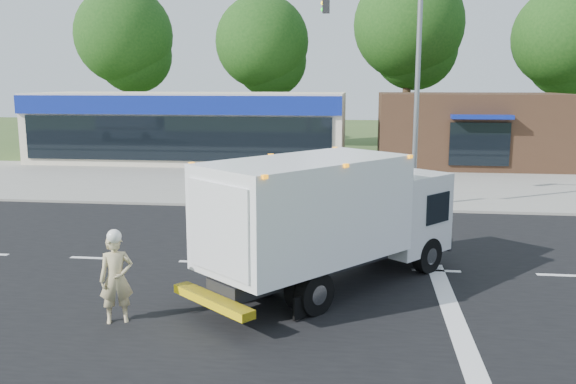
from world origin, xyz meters
name	(u,v)px	position (x,y,z in m)	size (l,w,h in m)	color
ground	(316,267)	(0.00, 0.00, 0.00)	(120.00, 120.00, 0.00)	#385123
road_asphalt	(316,267)	(0.00, 0.00, 0.00)	(60.00, 14.00, 0.02)	black
sidewalk	(333,202)	(0.00, 8.20, 0.06)	(60.00, 2.40, 0.12)	gray
parking_apron	(339,180)	(0.00, 14.00, 0.01)	(60.00, 9.00, 0.02)	gray
lane_markings	(370,286)	(1.35, -1.35, 0.02)	(55.20, 7.00, 0.01)	silver
ems_box_truck	(330,213)	(0.41, -1.54, 1.76)	(6.05, 6.63, 3.05)	black
emergency_worker	(116,277)	(-3.59, -4.08, 0.92)	(0.76, 0.65, 1.88)	tan
retail_strip_mall	(190,127)	(-9.00, 19.93, 2.01)	(18.00, 6.20, 4.00)	beige
brown_storefront	(470,130)	(7.00, 19.98, 2.00)	(10.00, 6.70, 4.00)	#382316
traffic_signal_pole	(399,74)	(2.35, 7.60, 4.92)	(3.51, 0.25, 8.00)	gray
background_trees	(337,41)	(-0.85, 28.16, 7.38)	(36.77, 7.39, 12.10)	#332114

